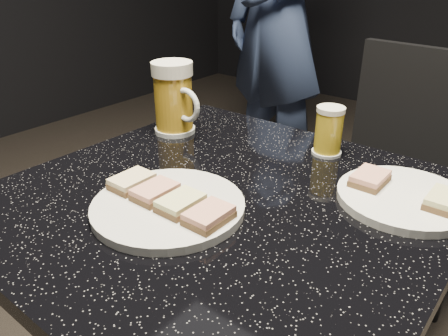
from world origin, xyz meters
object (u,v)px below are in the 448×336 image
(plate_small, at_px, (404,198))
(plate_large, at_px, (168,206))
(patron, at_px, (279,18))
(chair, at_px, (393,181))
(beer_mug, at_px, (174,98))
(beer_tumbler, at_px, (329,131))
(table, at_px, (224,305))

(plate_small, bearing_deg, plate_large, -137.10)
(patron, bearing_deg, chair, -23.35)
(plate_large, xyz_separation_m, plate_small, (0.28, 0.26, 0.00))
(chair, bearing_deg, plate_small, -72.76)
(beer_mug, xyz_separation_m, beer_tumbler, (0.32, 0.11, -0.03))
(patron, bearing_deg, beer_mug, -54.04)
(beer_tumbler, bearing_deg, chair, 88.39)
(plate_large, distance_m, beer_tumbler, 0.37)
(plate_small, relative_size, table, 0.28)
(plate_small, xyz_separation_m, beer_tumbler, (-0.19, 0.10, 0.04))
(plate_large, distance_m, patron, 1.61)
(plate_small, distance_m, table, 0.38)
(table, height_order, beer_mug, beer_mug)
(plate_large, bearing_deg, beer_tumbler, 75.44)
(beer_mug, distance_m, beer_tumbler, 0.34)
(plate_large, relative_size, plate_small, 1.13)
(patron, bearing_deg, beer_tumbler, -39.57)
(plate_small, relative_size, beer_tumbler, 2.17)
(beer_mug, xyz_separation_m, chair, (0.33, 0.57, -0.33))
(plate_small, distance_m, beer_tumbler, 0.21)
(chair, bearing_deg, plate_large, -97.32)
(plate_large, xyz_separation_m, patron, (-0.72, 1.44, 0.09))
(patron, height_order, chair, patron)
(table, xyz_separation_m, beer_tumbler, (0.05, 0.26, 0.29))
(plate_small, bearing_deg, patron, 130.17)
(table, bearing_deg, beer_mug, 149.62)
(plate_small, xyz_separation_m, beer_mug, (-0.51, -0.01, 0.07))
(table, relative_size, chair, 0.85)
(chair, bearing_deg, table, -95.34)
(plate_large, distance_m, plate_small, 0.38)
(plate_small, height_order, table, plate_small)
(plate_large, relative_size, beer_mug, 1.52)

